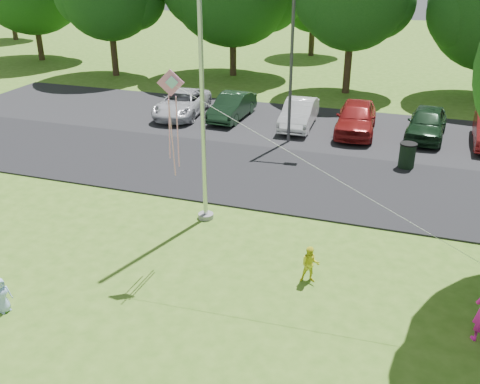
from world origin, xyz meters
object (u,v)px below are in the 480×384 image
(street_lamp, at_px, (298,51))
(kite, at_px, (178,102))
(child_yellow, at_px, (310,265))
(child_blue, at_px, (2,295))
(flagpole, at_px, (202,93))
(trash_can, at_px, (407,156))

(street_lamp, distance_m, kite, 10.61)
(child_yellow, height_order, child_blue, child_yellow)
(child_yellow, relative_size, kite, 0.13)
(kite, bearing_deg, street_lamp, 68.73)
(street_lamp, xyz_separation_m, child_blue, (-3.89, -14.12, -3.61))
(kite, bearing_deg, child_blue, -150.08)
(flagpole, relative_size, trash_can, 9.43)
(flagpole, distance_m, trash_can, 9.56)
(street_lamp, xyz_separation_m, trash_can, (4.91, -1.51, -3.53))
(street_lamp, height_order, child_blue, street_lamp)
(flagpole, xyz_separation_m, street_lamp, (1.06, 8.02, -0.10))
(child_yellow, bearing_deg, flagpole, 133.94)
(street_lamp, bearing_deg, child_yellow, -79.37)
(flagpole, relative_size, child_yellow, 9.69)
(trash_can, bearing_deg, child_blue, -124.92)
(flagpole, height_order, child_blue, flagpole)
(flagpole, bearing_deg, kite, -80.95)
(flagpole, bearing_deg, trash_can, 47.46)
(kite, bearing_deg, child_yellow, -16.69)
(trash_can, relative_size, kite, 0.13)
(flagpole, relative_size, kite, 1.22)
(trash_can, bearing_deg, street_lamp, 162.90)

